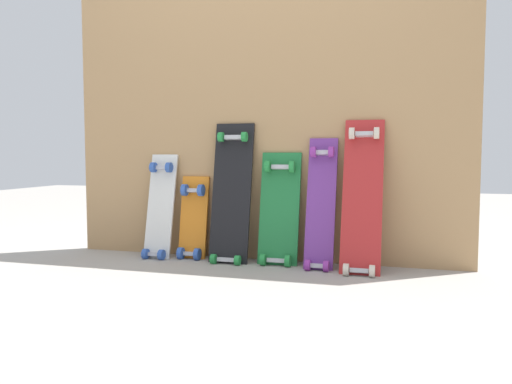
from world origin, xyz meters
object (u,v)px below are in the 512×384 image
object	(u,v)px
skateboard_black	(231,198)
skateboard_green	(279,214)
skateboard_purple	(321,209)
skateboard_white	(160,211)
skateboard_red	(362,201)
skateboard_orange	(193,222)

from	to	relation	value
skateboard_black	skateboard_green	xyz separation A→B (m)	(0.29, 0.02, -0.08)
skateboard_purple	skateboard_white	bearing A→B (deg)	178.95
skateboard_black	skateboard_red	size ratio (longest dim) A/B	0.99
skateboard_green	skateboard_red	world-z (taller)	skateboard_red
skateboard_black	skateboard_red	xyz separation A→B (m)	(0.77, -0.05, 0.01)
skateboard_black	skateboard_orange	bearing A→B (deg)	173.63
skateboard_white	skateboard_purple	bearing A→B (deg)	-1.05
skateboard_green	skateboard_white	bearing A→B (deg)	-179.04
skateboard_orange	skateboard_green	world-z (taller)	skateboard_green
skateboard_orange	skateboard_purple	xyz separation A→B (m)	(0.80, -0.04, 0.11)
skateboard_white	skateboard_orange	bearing A→B (deg)	6.98
skateboard_red	skateboard_black	bearing A→B (deg)	176.61
skateboard_black	skateboard_green	world-z (taller)	skateboard_black
skateboard_black	skateboard_purple	xyz separation A→B (m)	(0.54, -0.02, -0.05)
skateboard_white	skateboard_green	world-z (taller)	skateboard_green
skateboard_black	skateboard_white	bearing A→B (deg)	179.61
skateboard_orange	skateboard_purple	size ratio (longest dim) A/B	0.70
skateboard_orange	skateboard_white	bearing A→B (deg)	-173.02
skateboard_white	skateboard_green	bearing A→B (deg)	0.96
skateboard_purple	skateboard_orange	bearing A→B (deg)	176.82
skateboard_orange	skateboard_purple	world-z (taller)	skateboard_purple
skateboard_white	skateboard_green	size ratio (longest dim) A/B	0.99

